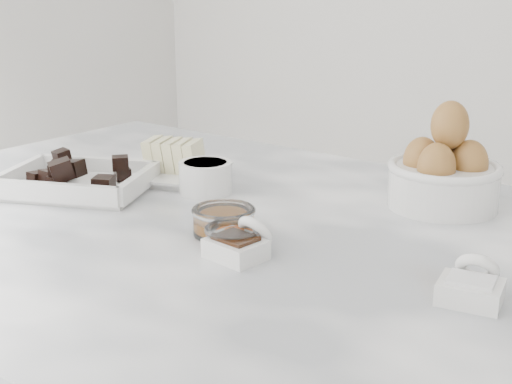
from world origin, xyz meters
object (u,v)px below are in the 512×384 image
Objects in this scene: egg_bowl at (444,173)px; vanilla_spoon at (241,244)px; sugar_ramekin at (206,176)px; zest_bowl at (234,237)px; honey_bowl at (224,220)px; chocolate_dish at (78,177)px; butter_plate at (171,164)px; salt_spoon at (472,285)px.

egg_bowl is 1.92× the size of vanilla_spoon.
sugar_ramekin reaches higher than zest_bowl.
egg_bowl is 1.94× the size of honey_bowl.
butter_plate is at bearing 67.60° from chocolate_dish.
chocolate_dish is 1.34× the size of butter_plate.
egg_bowl is at bearing 16.63° from butter_plate.
zest_bowl is (0.28, -0.18, -0.01)m from butter_plate.
sugar_ramekin is (0.16, 0.11, 0.00)m from chocolate_dish.
sugar_ramekin is at bearing -154.08° from egg_bowl.
honey_bowl is at bearing 144.49° from vanilla_spoon.
egg_bowl is 0.33m from zest_bowl.
zest_bowl is (0.34, -0.04, -0.01)m from chocolate_dish.
chocolate_dish is at bearing -144.33° from sugar_ramekin.
sugar_ramekin and vanilla_spoon have the same top height.
butter_plate is 0.28m from honey_bowl.
chocolate_dish reaches higher than salt_spoon.
butter_plate is 2.28× the size of salt_spoon.
zest_bowl is at bearing -33.41° from butter_plate.
sugar_ramekin is 0.26m from vanilla_spoon.
honey_bowl is at bearing 142.18° from zest_bowl.
salt_spoon is (0.27, 0.04, -0.00)m from zest_bowl.
vanilla_spoon is (0.30, -0.19, -0.01)m from butter_plate.
zest_bowl is (-0.13, -0.31, -0.03)m from egg_bowl.
egg_bowl reaches higher than chocolate_dish.
zest_bowl is 0.87× the size of vanilla_spoon.
egg_bowl is at bearing 118.74° from salt_spoon.
honey_bowl is 0.99× the size of vanilla_spoon.
sugar_ramekin is at bearing 138.37° from honey_bowl.
chocolate_dish is 3.12× the size of vanilla_spoon.
butter_plate reaches higher than salt_spoon.
chocolate_dish is 0.54m from egg_bowl.
chocolate_dish is at bearing 178.42° from honey_bowl.
vanilla_spoon is at bearing -39.78° from sugar_ramekin.
salt_spoon is (0.55, -0.14, -0.01)m from butter_plate.
chocolate_dish is 3.15× the size of honey_bowl.
chocolate_dish is 0.36m from vanilla_spoon.
zest_bowl is 0.28m from salt_spoon.
honey_bowl reaches higher than zest_bowl.
butter_plate is 0.57m from salt_spoon.
salt_spoon is at bearing -61.26° from egg_bowl.
zest_bowl is (0.18, -0.16, -0.01)m from sugar_ramekin.
egg_bowl reaches higher than salt_spoon.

